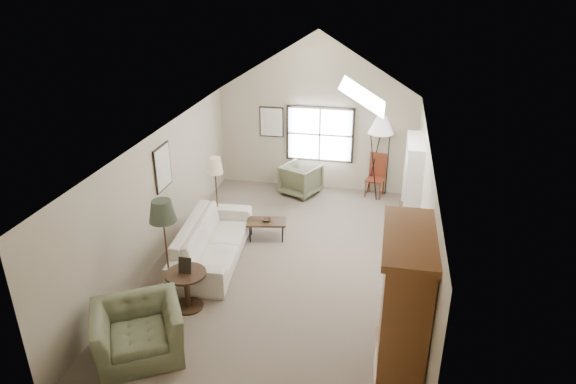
% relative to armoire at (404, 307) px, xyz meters
% --- Properties ---
extents(room_shell, '(5.01, 8.01, 4.00)m').
position_rel_armoire_xyz_m(room_shell, '(-2.18, 2.40, 2.11)').
color(room_shell, '#706050').
rests_on(room_shell, ground).
extents(window, '(1.72, 0.08, 1.42)m').
position_rel_armoire_xyz_m(window, '(-2.08, 6.36, 0.35)').
color(window, black).
rests_on(window, room_shell).
extents(skylight, '(0.80, 1.20, 0.52)m').
position_rel_armoire_xyz_m(skylight, '(-0.88, 3.30, 2.12)').
color(skylight, white).
rests_on(skylight, room_shell).
extents(wall_art, '(1.97, 3.71, 0.88)m').
position_rel_armoire_xyz_m(wall_art, '(-4.06, 4.34, 0.63)').
color(wall_art, black).
rests_on(wall_art, room_shell).
extents(armoire, '(0.60, 1.50, 2.20)m').
position_rel_armoire_xyz_m(armoire, '(0.00, 0.00, 0.00)').
color(armoire, brown).
rests_on(armoire, ground).
extents(tv_alcove, '(0.32, 1.30, 2.10)m').
position_rel_armoire_xyz_m(tv_alcove, '(0.16, 4.00, 0.05)').
color(tv_alcove, white).
rests_on(tv_alcove, ground).
extents(media_console, '(0.34, 1.18, 0.60)m').
position_rel_armoire_xyz_m(media_console, '(0.14, 4.00, -0.80)').
color(media_console, '#382316').
rests_on(media_console, ground).
extents(tv_panel, '(0.05, 0.90, 0.55)m').
position_rel_armoire_xyz_m(tv_panel, '(0.14, 4.00, -0.18)').
color(tv_panel, black).
rests_on(tv_panel, media_console).
extents(sofa, '(1.30, 2.82, 0.80)m').
position_rel_armoire_xyz_m(sofa, '(-3.61, 2.40, -0.70)').
color(sofa, beige).
rests_on(sofa, ground).
extents(armchair_near, '(1.64, 1.58, 0.82)m').
position_rel_armoire_xyz_m(armchair_near, '(-3.78, -0.43, -0.69)').
color(armchair_near, '#646B4B').
rests_on(armchair_near, ground).
extents(armchair_far, '(1.13, 1.14, 0.79)m').
position_rel_armoire_xyz_m(armchair_far, '(-2.47, 5.87, -0.70)').
color(armchair_far, '#5E5F42').
rests_on(armchair_far, ground).
extents(coffee_table, '(0.89, 0.60, 0.42)m').
position_rel_armoire_xyz_m(coffee_table, '(-2.76, 3.40, -0.89)').
color(coffee_table, '#342515').
rests_on(coffee_table, ground).
extents(bowl, '(0.23, 0.23, 0.05)m').
position_rel_armoire_xyz_m(bowl, '(-2.76, 3.40, -0.66)').
color(bowl, '#332115').
rests_on(bowl, coffee_table).
extents(side_table, '(0.74, 0.74, 0.69)m').
position_rel_armoire_xyz_m(side_table, '(-3.51, 0.80, -0.76)').
color(side_table, '#3A2317').
rests_on(side_table, ground).
extents(side_chair, '(0.51, 0.51, 1.09)m').
position_rel_armoire_xyz_m(side_chair, '(-0.62, 6.10, -0.56)').
color(side_chair, brown).
rests_on(side_chair, ground).
extents(tripod_lamp, '(0.77, 0.77, 2.12)m').
position_rel_armoire_xyz_m(tripod_lamp, '(-0.57, 6.10, -0.04)').
color(tripod_lamp, silver).
rests_on(tripod_lamp, ground).
extents(dark_lamp, '(0.50, 0.50, 1.91)m').
position_rel_armoire_xyz_m(dark_lamp, '(-3.91, 1.00, -0.14)').
color(dark_lamp, '#252B1E').
rests_on(dark_lamp, ground).
extents(tan_lamp, '(0.37, 0.37, 1.72)m').
position_rel_armoire_xyz_m(tan_lamp, '(-3.91, 3.60, -0.24)').
color(tan_lamp, tan).
rests_on(tan_lamp, ground).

